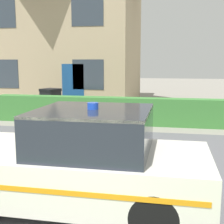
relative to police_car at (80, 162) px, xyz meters
The scene contains 5 objects.
road_strip 1.89m from the police_car, 87.53° to the left, with size 28.00×6.99×0.01m, color #5B5B60.
garden_hedge 6.40m from the police_car, 90.62° to the left, with size 10.03×0.54×0.95m, color #3D7F38.
police_car is the anchor object (origin of this frame).
house_left 13.13m from the police_car, 109.86° to the left, with size 7.61×6.47×8.26m.
wheelie_bin 7.98m from the police_car, 115.33° to the left, with size 0.82×0.82×1.15m.
Camera 1 is at (1.27, -1.70, 2.21)m, focal length 50.00 mm.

